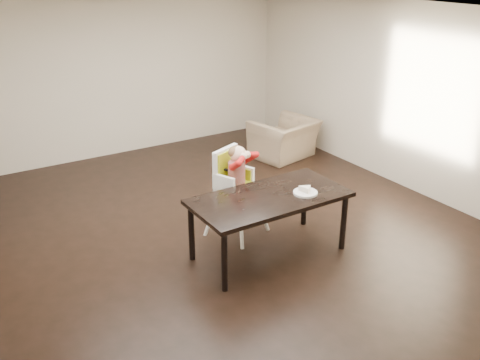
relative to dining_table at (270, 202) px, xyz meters
name	(u,v)px	position (x,y,z in m)	size (l,w,h in m)	color
ground	(228,230)	(-0.11, 0.75, -0.67)	(7.00, 7.00, 0.00)	black
room_walls	(227,88)	(-0.11, 0.75, 1.18)	(6.02, 7.02, 2.71)	beige
dining_table	(270,202)	(0.00, 0.00, 0.00)	(1.80, 0.90, 0.75)	black
high_chair	(235,172)	(-0.06, 0.65, 0.15)	(0.64, 0.64, 1.17)	white
plate	(305,191)	(0.39, -0.16, 0.11)	(0.35, 0.35, 0.08)	white
armchair	(284,133)	(2.09, 2.53, -0.23)	(1.01, 0.66, 0.88)	#957D5E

